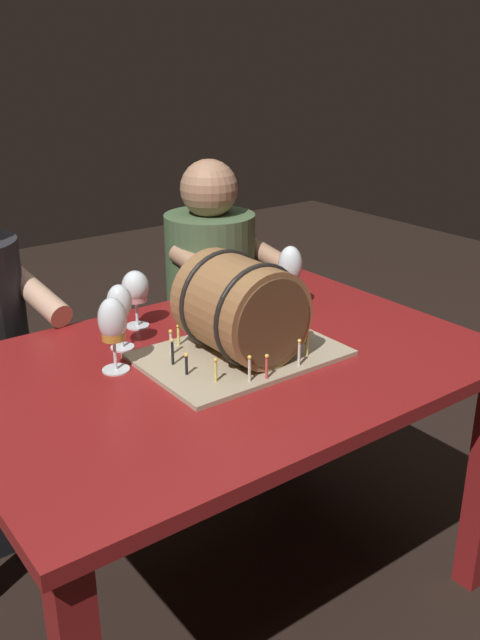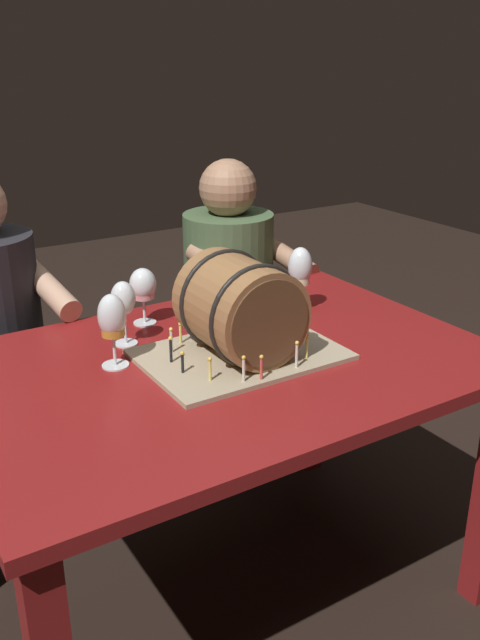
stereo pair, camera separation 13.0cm
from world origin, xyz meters
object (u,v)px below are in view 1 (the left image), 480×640
at_px(wine_glass_amber, 113,324).
at_px(wine_glass_rose, 135,289).
at_px(barrel_cake, 240,312).
at_px(wine_glass_empty, 119,304).
at_px(wine_glass_white, 290,268).
at_px(dining_table, 225,398).
at_px(wine_glass_red, 217,272).
at_px(person_seated_right, 212,325).

height_order(wine_glass_amber, wine_glass_rose, wine_glass_amber).
height_order(barrel_cake, wine_glass_rose, barrel_cake).
distance_m(wine_glass_empty, wine_glass_amber, 0.13).
bearing_deg(wine_glass_empty, wine_glass_white, -4.09).
height_order(wine_glass_empty, wine_glass_amber, wine_glass_amber).
xyz_separation_m(dining_table, wine_glass_empty, (-0.18, 0.22, 0.23)).
relative_size(wine_glass_red, person_seated_right, 0.17).
height_order(dining_table, barrel_cake, barrel_cake).
distance_m(wine_glass_red, wine_glass_rose, 0.25).
height_order(barrel_cake, wine_glass_red, barrel_cake).
bearing_deg(barrel_cake, wine_glass_empty, 133.31).
xyz_separation_m(wine_glass_rose, wine_glass_white, (0.44, -0.15, 0.02)).
xyz_separation_m(barrel_cake, wine_glass_empty, (-0.21, 0.23, 0.00)).
distance_m(wine_glass_white, person_seated_right, 0.63).
distance_m(barrel_cake, wine_glass_empty, 0.31).
relative_size(wine_glass_amber, wine_glass_rose, 1.15).
bearing_deg(barrel_cake, wine_glass_rose, 108.10).
bearing_deg(wine_glass_red, barrel_cake, -115.01).
bearing_deg(dining_table, person_seated_right, 58.06).
distance_m(wine_glass_empty, wine_glass_red, 0.36).
distance_m(barrel_cake, wine_glass_rose, 0.35).
bearing_deg(person_seated_right, dining_table, -121.94).
bearing_deg(wine_glass_empty, wine_glass_amber, -124.20).
bearing_deg(wine_glass_amber, wine_glass_rose, 50.75).
relative_size(barrel_cake, wine_glass_empty, 2.83).
bearing_deg(dining_table, wine_glass_empty, 128.95).
bearing_deg(barrel_cake, wine_glass_white, 30.08).
xyz_separation_m(dining_table, person_seated_right, (0.43, 0.69, -0.12)).
bearing_deg(wine_glass_amber, dining_table, -22.75).
xyz_separation_m(wine_glass_amber, wine_glass_rose, (0.18, 0.22, -0.01)).
relative_size(wine_glass_empty, wine_glass_amber, 0.93).
bearing_deg(wine_glass_red, wine_glass_amber, -157.56).
height_order(wine_glass_empty, wine_glass_white, wine_glass_white).
relative_size(wine_glass_rose, wine_glass_white, 0.84).
height_order(wine_glass_rose, person_seated_right, person_seated_right).
height_order(wine_glass_red, wine_glass_amber, wine_glass_red).
xyz_separation_m(wine_glass_amber, wine_glass_white, (0.62, 0.07, 0.00)).
bearing_deg(wine_glass_white, wine_glass_red, 151.46).
bearing_deg(wine_glass_empty, person_seated_right, 38.01).
relative_size(dining_table, wine_glass_white, 6.82).
xyz_separation_m(wine_glass_amber, person_seated_right, (0.68, 0.59, -0.36)).
bearing_deg(dining_table, wine_glass_amber, 157.25).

